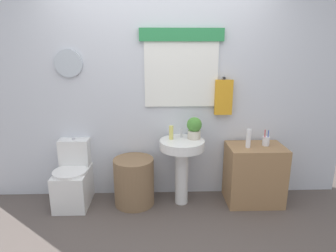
# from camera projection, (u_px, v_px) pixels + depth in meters

# --- Properties ---
(ground_plane) EXTENTS (8.00, 8.00, 0.00)m
(ground_plane) POSITION_uv_depth(u_px,v_px,m) (162.00, 252.00, 2.57)
(ground_plane) COLOR #564C47
(back_wall) EXTENTS (4.40, 0.18, 2.60)m
(back_wall) POSITION_uv_depth(u_px,v_px,m) (161.00, 88.00, 3.34)
(back_wall) COLOR silver
(back_wall) RESTS_ON ground_plane
(toilet) EXTENTS (0.38, 0.51, 0.76)m
(toilet) POSITION_uv_depth(u_px,v_px,m) (74.00, 180.00, 3.31)
(toilet) COLOR white
(toilet) RESTS_ON ground_plane
(laundry_hamper) EXTENTS (0.46, 0.46, 0.55)m
(laundry_hamper) POSITION_uv_depth(u_px,v_px,m) (134.00, 181.00, 3.31)
(laundry_hamper) COLOR #846647
(laundry_hamper) RESTS_ON ground_plane
(pedestal_sink) EXTENTS (0.50, 0.50, 0.77)m
(pedestal_sink) POSITION_uv_depth(u_px,v_px,m) (182.00, 157.00, 3.25)
(pedestal_sink) COLOR white
(pedestal_sink) RESTS_ON ground_plane
(faucet) EXTENTS (0.03, 0.03, 0.10)m
(faucet) POSITION_uv_depth(u_px,v_px,m) (181.00, 133.00, 3.30)
(faucet) COLOR silver
(faucet) RESTS_ON pedestal_sink
(wooden_cabinet) EXTENTS (0.63, 0.44, 0.69)m
(wooden_cabinet) POSITION_uv_depth(u_px,v_px,m) (254.00, 174.00, 3.34)
(wooden_cabinet) COLOR #9E754C
(wooden_cabinet) RESTS_ON ground_plane
(soap_bottle) EXTENTS (0.05, 0.05, 0.15)m
(soap_bottle) POSITION_uv_depth(u_px,v_px,m) (171.00, 133.00, 3.22)
(soap_bottle) COLOR #DBD166
(soap_bottle) RESTS_ON pedestal_sink
(potted_plant) EXTENTS (0.17, 0.17, 0.25)m
(potted_plant) POSITION_uv_depth(u_px,v_px,m) (194.00, 128.00, 3.23)
(potted_plant) COLOR beige
(potted_plant) RESTS_ON pedestal_sink
(lotion_bottle) EXTENTS (0.05, 0.05, 0.21)m
(lotion_bottle) POSITION_uv_depth(u_px,v_px,m) (248.00, 138.00, 3.18)
(lotion_bottle) COLOR white
(lotion_bottle) RESTS_ON wooden_cabinet
(toothbrush_cup) EXTENTS (0.08, 0.08, 0.19)m
(toothbrush_cup) POSITION_uv_depth(u_px,v_px,m) (266.00, 141.00, 3.25)
(toothbrush_cup) COLOR silver
(toothbrush_cup) RESTS_ON wooden_cabinet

